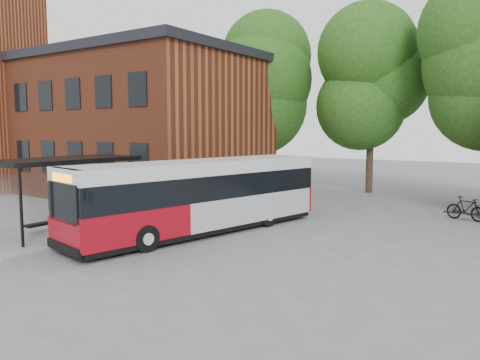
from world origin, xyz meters
The scene contains 8 objects.
ground centered at (0.00, 0.00, 0.00)m, with size 100.00×100.00×0.00m, color slate.
station_building centered at (-13.00, 9.00, 4.25)m, with size 18.40×10.40×8.50m, color brown, non-canonical shape.
clock_tower centered at (-19.00, 5.00, 9.10)m, with size 5.20×5.20×18.20m, color brown, non-canonical shape.
bus_shelter centered at (-4.50, -1.00, 1.45)m, with size 3.60×7.00×2.90m, color black, non-canonical shape.
tree_0 centered at (-6.00, 16.00, 5.50)m, with size 7.92×7.92×11.00m, color #1F4913, non-canonical shape.
tree_1 centered at (1.00, 17.00, 5.20)m, with size 7.92×7.92×10.40m, color #1F4913, non-canonical shape.
city_bus centered at (-0.48, 2.01, 1.38)m, with size 2.31×10.85×2.76m, color #9B0915, non-canonical shape.
bicycle_1 centered at (7.53, 10.30, 0.52)m, with size 0.48×1.72×1.03m, color black.
Camera 1 is at (10.54, -11.75, 3.89)m, focal length 35.00 mm.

